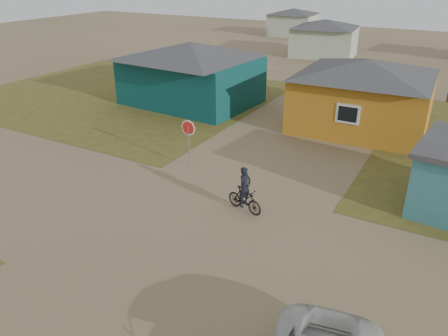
{
  "coord_description": "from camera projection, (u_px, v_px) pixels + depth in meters",
  "views": [
    {
      "loc": [
        7.35,
        -10.3,
        8.4
      ],
      "look_at": [
        -0.13,
        3.0,
        1.3
      ],
      "focal_mm": 35.0,
      "sensor_mm": 36.0,
      "label": 1
    }
  ],
  "objects": [
    {
      "name": "cyclist",
      "position": [
        245.0,
        195.0,
        16.18
      ],
      "size": [
        1.64,
        0.8,
        1.78
      ],
      "color": "black",
      "rests_on": "ground"
    },
    {
      "name": "house_yellow",
      "position": [
        363.0,
        93.0,
        24.06
      ],
      "size": [
        7.72,
        6.76,
        3.9
      ],
      "color": "#B8761C",
      "rests_on": "ground"
    },
    {
      "name": "stop_sign",
      "position": [
        188.0,
        132.0,
        19.36
      ],
      "size": [
        0.69,
        0.32,
        2.25
      ],
      "color": "gray",
      "rests_on": "ground"
    },
    {
      "name": "house_pale_north",
      "position": [
        293.0,
        22.0,
        56.79
      ],
      "size": [
        6.28,
        5.81,
        3.4
      ],
      "color": "#AEBBA0",
      "rests_on": "ground"
    },
    {
      "name": "house_teal",
      "position": [
        191.0,
        72.0,
        28.53
      ],
      "size": [
        8.93,
        7.08,
        4.0
      ],
      "color": "#0A3A3A",
      "rests_on": "ground"
    },
    {
      "name": "grass_nw",
      "position": [
        124.0,
        94.0,
        31.45
      ],
      "size": [
        20.0,
        18.0,
        0.0
      ],
      "primitive_type": "cube",
      "color": "brown",
      "rests_on": "ground"
    },
    {
      "name": "house_pale_west",
      "position": [
        324.0,
        37.0,
        43.71
      ],
      "size": [
        7.04,
        6.15,
        3.6
      ],
      "color": "#AEBBA0",
      "rests_on": "ground"
    },
    {
      "name": "ground",
      "position": [
        184.0,
        235.0,
        14.95
      ],
      "size": [
        120.0,
        120.0,
        0.0
      ],
      "primitive_type": "plane",
      "color": "#87714E"
    }
  ]
}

